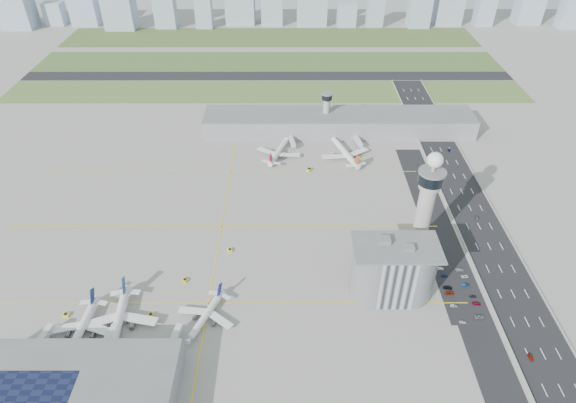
{
  "coord_description": "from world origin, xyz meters",
  "views": [
    {
      "loc": [
        -0.33,
        -192.16,
        185.02
      ],
      "look_at": [
        0.0,
        35.0,
        15.0
      ],
      "focal_mm": 30.0,
      "sensor_mm": 36.0,
      "label": 1
    }
  ],
  "objects_px": {
    "airplane_near_c": "(205,314)",
    "car_lot_9": "(465,285)",
    "car_lot_6": "(480,317)",
    "car_hw_4": "(415,113)",
    "tug_0": "(66,315)",
    "tug_1": "(185,280)",
    "tug_3": "(230,250)",
    "tug_2": "(151,315)",
    "car_hw_2": "(449,150)",
    "car_lot_10": "(465,276)",
    "car_lot_4": "(444,276)",
    "admin_building": "(393,270)",
    "car_lot_5": "(440,269)",
    "airplane_far_a": "(279,148)",
    "airplane_near_a": "(79,327)",
    "car_lot_2": "(449,293)",
    "secondary_tower": "(326,109)",
    "jet_bridge_far_1": "(356,138)",
    "car_lot_0": "(463,322)",
    "jet_bridge_near_1": "(102,352)",
    "car_lot_3": "(448,288)",
    "airplane_far_b": "(345,149)",
    "jet_bridge_near_2": "(169,352)",
    "tug_5": "(359,156)",
    "car_hw_0": "(531,357)",
    "jet_bridge_far_0": "(290,138)",
    "car_lot_8": "(473,296)",
    "car_hw_1": "(477,218)",
    "tug_4": "(309,169)",
    "car_lot_11": "(460,270)",
    "jet_bridge_near_0": "(35,353)",
    "car_lot_1": "(454,306)",
    "control_tower": "(426,202)"
  },
  "relations": [
    {
      "from": "tug_4",
      "to": "car_lot_8",
      "type": "height_order",
      "value": "tug_4"
    },
    {
      "from": "admin_building",
      "to": "car_lot_5",
      "type": "height_order",
      "value": "admin_building"
    },
    {
      "from": "tug_2",
      "to": "car_hw_2",
      "type": "distance_m",
      "value": 244.13
    },
    {
      "from": "airplane_near_a",
      "to": "car_lot_2",
      "type": "relative_size",
      "value": 8.69
    },
    {
      "from": "tug_0",
      "to": "car_lot_1",
      "type": "bearing_deg",
      "value": 96.2
    },
    {
      "from": "airplane_near_a",
      "to": "jet_bridge_near_2",
      "type": "bearing_deg",
      "value": 78.05
    },
    {
      "from": "car_lot_0",
      "to": "car_hw_2",
      "type": "relative_size",
      "value": 0.82
    },
    {
      "from": "jet_bridge_near_1",
      "to": "tug_3",
      "type": "bearing_deg",
      "value": -25.9
    },
    {
      "from": "car_lot_6",
      "to": "tug_4",
      "type": "bearing_deg",
      "value": 31.08
    },
    {
      "from": "tug_5",
      "to": "car_hw_0",
      "type": "height_order",
      "value": "tug_5"
    },
    {
      "from": "tug_3",
      "to": "jet_bridge_near_0",
      "type": "bearing_deg",
      "value": 15.53
    },
    {
      "from": "airplane_far_a",
      "to": "tug_2",
      "type": "xyz_separation_m",
      "value": [
        -60.1,
        -150.6,
        -4.66
      ]
    },
    {
      "from": "secondary_tower",
      "to": "car_hw_1",
      "type": "distance_m",
      "value": 142.7
    },
    {
      "from": "jet_bridge_near_2",
      "to": "car_hw_0",
      "type": "height_order",
      "value": "jet_bridge_near_2"
    },
    {
      "from": "airplane_far_b",
      "to": "jet_bridge_near_2",
      "type": "bearing_deg",
      "value": 132.17
    },
    {
      "from": "car_lot_6",
      "to": "car_hw_4",
      "type": "distance_m",
      "value": 218.78
    },
    {
      "from": "airplane_near_c",
      "to": "car_lot_9",
      "type": "distance_m",
      "value": 134.12
    },
    {
      "from": "airplane_near_a",
      "to": "car_hw_4",
      "type": "relative_size",
      "value": 11.27
    },
    {
      "from": "car_lot_3",
      "to": "car_lot_10",
      "type": "xyz_separation_m",
      "value": [
        11.31,
        8.06,
        -0.1
      ]
    },
    {
      "from": "tug_1",
      "to": "car_hw_2",
      "type": "bearing_deg",
      "value": 158.75
    },
    {
      "from": "car_lot_4",
      "to": "car_hw_0",
      "type": "distance_m",
      "value": 56.61
    },
    {
      "from": "jet_bridge_far_1",
      "to": "car_lot_4",
      "type": "bearing_deg",
      "value": 2.2
    },
    {
      "from": "tug_1",
      "to": "car_lot_10",
      "type": "xyz_separation_m",
      "value": [
        147.99,
        2.7,
        -0.25
      ]
    },
    {
      "from": "control_tower",
      "to": "car_lot_5",
      "type": "bearing_deg",
      "value": -55.24
    },
    {
      "from": "jet_bridge_far_0",
      "to": "car_lot_10",
      "type": "distance_m",
      "value": 170.94
    },
    {
      "from": "tug_0",
      "to": "car_lot_10",
      "type": "distance_m",
      "value": 203.71
    },
    {
      "from": "secondary_tower",
      "to": "car_lot_1",
      "type": "height_order",
      "value": "secondary_tower"
    },
    {
      "from": "airplane_near_a",
      "to": "car_lot_6",
      "type": "xyz_separation_m",
      "value": [
        189.46,
        9.98,
        -4.94
      ]
    },
    {
      "from": "car_hw_4",
      "to": "airplane_near_c",
      "type": "bearing_deg",
      "value": -118.54
    },
    {
      "from": "car_lot_5",
      "to": "car_lot_10",
      "type": "relative_size",
      "value": 0.95
    },
    {
      "from": "jet_bridge_near_1",
      "to": "airplane_near_a",
      "type": "bearing_deg",
      "value": 59.61
    },
    {
      "from": "car_lot_6",
      "to": "car_hw_4",
      "type": "bearing_deg",
      "value": -3.7
    },
    {
      "from": "admin_building",
      "to": "secondary_tower",
      "type": "bearing_deg",
      "value": 97.29
    },
    {
      "from": "jet_bridge_near_0",
      "to": "car_lot_0",
      "type": "bearing_deg",
      "value": -74.6
    },
    {
      "from": "car_lot_4",
      "to": "tug_4",
      "type": "bearing_deg",
      "value": 38.07
    },
    {
      "from": "car_lot_4",
      "to": "car_hw_2",
      "type": "xyz_separation_m",
      "value": [
        37.77,
        129.72,
        -0.0
      ]
    },
    {
      "from": "tug_0",
      "to": "tug_1",
      "type": "relative_size",
      "value": 1.1
    },
    {
      "from": "control_tower",
      "to": "secondary_tower",
      "type": "relative_size",
      "value": 2.02
    },
    {
      "from": "car_lot_11",
      "to": "car_lot_0",
      "type": "bearing_deg",
      "value": 164.29
    },
    {
      "from": "car_lot_5",
      "to": "car_lot_4",
      "type": "bearing_deg",
      "value": -164.32
    },
    {
      "from": "tug_1",
      "to": "car_hw_4",
      "type": "relative_size",
      "value": 0.79
    },
    {
      "from": "car_lot_0",
      "to": "car_lot_3",
      "type": "distance_m",
      "value": 22.21
    },
    {
      "from": "car_lot_10",
      "to": "tug_5",
      "type": "bearing_deg",
      "value": 10.62
    },
    {
      "from": "car_lot_4",
      "to": "car_hw_0",
      "type": "relative_size",
      "value": 0.89
    },
    {
      "from": "airplane_near_a",
      "to": "car_hw_1",
      "type": "xyz_separation_m",
      "value": [
        212.63,
        86.96,
        -5.03
      ]
    },
    {
      "from": "airplane_near_c",
      "to": "tug_3",
      "type": "distance_m",
      "value": 49.65
    },
    {
      "from": "car_lot_5",
      "to": "car_lot_8",
      "type": "bearing_deg",
      "value": -145.23
    },
    {
      "from": "car_lot_4",
      "to": "car_lot_10",
      "type": "distance_m",
      "value": 10.76
    },
    {
      "from": "airplane_near_a",
      "to": "tug_4",
      "type": "bearing_deg",
      "value": 144.54
    },
    {
      "from": "tug_1",
      "to": "car_lot_10",
      "type": "bearing_deg",
      "value": 122.56
    }
  ]
}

